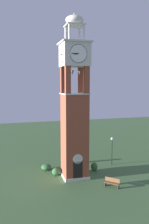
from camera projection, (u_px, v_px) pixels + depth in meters
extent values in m
plane|color=#476B3D|center=(75.00, 176.00, 27.23)|extent=(80.00, 80.00, 0.00)
cube|color=brown|center=(75.00, 136.00, 26.64)|extent=(2.66, 2.66, 9.64)
cube|color=beige|center=(75.00, 175.00, 27.21)|extent=(2.86, 2.86, 0.35)
cube|color=black|center=(78.00, 171.00, 25.81)|extent=(1.10, 0.04, 2.20)
cylinder|color=beige|center=(78.00, 159.00, 25.64)|extent=(1.10, 0.04, 1.10)
cube|color=brown|center=(68.00, 80.00, 24.56)|extent=(0.56, 0.56, 3.04)
cube|color=brown|center=(87.00, 81.00, 25.14)|extent=(0.56, 0.56, 3.04)
cube|color=brown|center=(63.00, 81.00, 26.57)|extent=(0.56, 0.56, 3.04)
cube|color=brown|center=(81.00, 81.00, 27.15)|extent=(0.56, 0.56, 3.04)
cube|color=beige|center=(75.00, 94.00, 26.03)|extent=(2.82, 2.82, 0.12)
cone|color=#4C4C51|center=(80.00, 73.00, 25.82)|extent=(0.44, 0.44, 0.43)
cone|color=#4C4C51|center=(70.00, 73.00, 26.12)|extent=(0.49, 0.49, 0.49)
cone|color=#4C4C51|center=(72.00, 73.00, 25.21)|extent=(0.36, 0.36, 0.52)
cube|color=beige|center=(75.00, 55.00, 25.51)|extent=(2.90, 2.90, 2.49)
cylinder|color=white|center=(78.00, 54.00, 24.11)|extent=(1.89, 0.05, 1.89)
torus|color=black|center=(78.00, 54.00, 24.11)|extent=(1.92, 0.06, 1.92)
cube|color=black|center=(76.00, 54.00, 23.99)|extent=(0.48, 0.03, 0.15)
cube|color=black|center=(75.00, 53.00, 23.95)|extent=(0.76, 0.03, 0.07)
cylinder|color=white|center=(71.00, 57.00, 26.91)|extent=(1.89, 0.05, 1.89)
torus|color=black|center=(71.00, 57.00, 26.91)|extent=(1.92, 0.06, 1.92)
cube|color=black|center=(69.00, 57.00, 26.91)|extent=(0.48, 0.03, 0.15)
cube|color=black|center=(68.00, 57.00, 26.87)|extent=(0.76, 0.03, 0.07)
cylinder|color=white|center=(61.00, 55.00, 25.11)|extent=(0.05, 1.89, 1.89)
torus|color=black|center=(61.00, 55.00, 25.11)|extent=(0.06, 1.92, 1.92)
cube|color=black|center=(61.00, 55.00, 24.87)|extent=(0.03, 0.48, 0.15)
cube|color=black|center=(62.00, 54.00, 24.73)|extent=(0.03, 0.76, 0.07)
cylinder|color=white|center=(87.00, 56.00, 25.92)|extent=(0.05, 1.89, 1.89)
torus|color=black|center=(87.00, 56.00, 25.92)|extent=(0.06, 1.92, 1.92)
cube|color=black|center=(88.00, 56.00, 25.71)|extent=(0.03, 0.48, 0.15)
cube|color=black|center=(89.00, 55.00, 25.57)|extent=(0.03, 0.76, 0.07)
cube|color=beige|center=(75.00, 43.00, 25.35)|extent=(3.26, 3.26, 0.16)
cylinder|color=beige|center=(69.00, 32.00, 24.25)|extent=(0.22, 0.22, 1.69)
cylinder|color=beige|center=(84.00, 33.00, 24.69)|extent=(0.22, 0.22, 1.69)
cylinder|color=beige|center=(66.00, 35.00, 25.77)|extent=(0.22, 0.22, 1.69)
cylinder|color=beige|center=(79.00, 36.00, 26.21)|extent=(0.22, 0.22, 1.69)
cube|color=beige|center=(75.00, 25.00, 25.12)|extent=(2.04, 2.04, 0.12)
ellipsoid|color=beige|center=(75.00, 20.00, 25.05)|extent=(1.96, 1.96, 1.01)
sphere|color=#B79338|center=(75.00, 14.00, 24.97)|extent=(0.24, 0.24, 0.24)
cube|color=brown|center=(112.00, 183.00, 24.39)|extent=(1.45, 1.43, 0.06)
cube|color=brown|center=(112.00, 180.00, 24.52)|extent=(1.18, 1.16, 0.44)
cube|color=#2D2D33|center=(118.00, 187.00, 24.08)|extent=(0.33, 0.34, 0.42)
cube|color=#2D2D33|center=(105.00, 184.00, 24.76)|extent=(0.33, 0.34, 0.42)
cylinder|color=black|center=(112.00, 152.00, 31.02)|extent=(0.12, 0.12, 3.37)
sphere|color=silver|center=(112.00, 139.00, 30.79)|extent=(0.36, 0.36, 0.36)
cylinder|color=#2D2D33|center=(86.00, 159.00, 32.12)|extent=(0.52, 0.52, 0.80)
ellipsoid|color=#336638|center=(56.00, 172.00, 27.60)|extent=(0.93, 0.93, 0.85)
ellipsoid|color=#336638|center=(46.00, 167.00, 29.26)|extent=(1.26, 1.26, 0.72)
ellipsoid|color=#336638|center=(94.00, 167.00, 28.95)|extent=(0.83, 0.83, 1.07)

